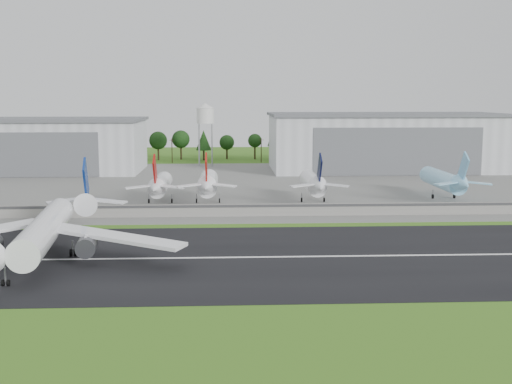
{
  "coord_description": "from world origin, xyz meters",
  "views": [
    {
      "loc": [
        4.57,
        -116.38,
        32.27
      ],
      "look_at": [
        11.9,
        40.0,
        9.0
      ],
      "focal_mm": 45.0,
      "sensor_mm": 36.0,
      "label": 1
    }
  ],
  "objects_px": {
    "parked_jet_red_b": "(208,184)",
    "parked_jet_skyblue": "(446,180)",
    "main_airliner": "(44,237)",
    "parked_jet_red_a": "(160,185)",
    "parked_jet_navy": "(314,183)"
  },
  "relations": [
    {
      "from": "parked_jet_red_a",
      "to": "parked_jet_skyblue",
      "type": "bearing_deg",
      "value": 3.22
    },
    {
      "from": "parked_jet_red_b",
      "to": "parked_jet_skyblue",
      "type": "bearing_deg",
      "value": 3.8
    },
    {
      "from": "main_airliner",
      "to": "parked_jet_red_a",
      "type": "relative_size",
      "value": 1.89
    },
    {
      "from": "parked_jet_red_b",
      "to": "parked_jet_skyblue",
      "type": "distance_m",
      "value": 75.22
    },
    {
      "from": "parked_jet_red_a",
      "to": "main_airliner",
      "type": "bearing_deg",
      "value": -103.41
    },
    {
      "from": "parked_jet_red_a",
      "to": "parked_jet_navy",
      "type": "relative_size",
      "value": 1.0
    },
    {
      "from": "parked_jet_red_b",
      "to": "parked_jet_navy",
      "type": "bearing_deg",
      "value": -0.05
    },
    {
      "from": "parked_jet_red_a",
      "to": "parked_jet_red_b",
      "type": "height_order",
      "value": "parked_jet_red_b"
    },
    {
      "from": "main_airliner",
      "to": "parked_jet_red_a",
      "type": "distance_m",
      "value": 68.84
    },
    {
      "from": "parked_jet_red_a",
      "to": "parked_jet_navy",
      "type": "xyz_separation_m",
      "value": [
        46.89,
        0.03,
        0.14
      ]
    },
    {
      "from": "parked_jet_red_b",
      "to": "parked_jet_skyblue",
      "type": "height_order",
      "value": "parked_jet_red_b"
    },
    {
      "from": "parked_jet_red_a",
      "to": "parked_jet_red_b",
      "type": "xyz_separation_m",
      "value": [
        14.53,
        0.06,
        0.33
      ]
    },
    {
      "from": "parked_jet_red_b",
      "to": "parked_jet_navy",
      "type": "height_order",
      "value": "parked_jet_red_b"
    },
    {
      "from": "main_airliner",
      "to": "parked_jet_skyblue",
      "type": "bearing_deg",
      "value": -151.93
    },
    {
      "from": "main_airliner",
      "to": "parked_jet_red_b",
      "type": "distance_m",
      "value": 73.63
    }
  ]
}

